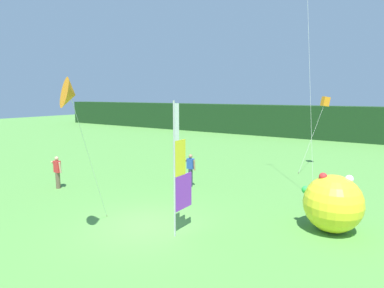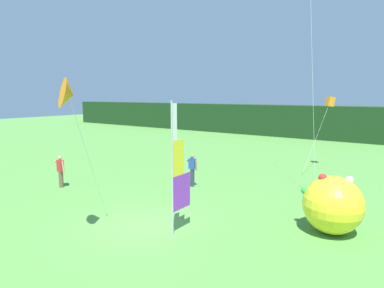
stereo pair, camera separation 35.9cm
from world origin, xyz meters
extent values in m
plane|color=#518E3D|center=(0.00, 0.00, 0.00)|extent=(120.00, 120.00, 0.00)
cube|color=#193819|center=(0.00, 28.21, 1.78)|extent=(80.00, 2.40, 3.57)
cylinder|color=#B7B7BC|center=(1.50, -0.14, 2.27)|extent=(0.06, 0.06, 4.54)
cube|color=purple|center=(1.50, 0.37, 1.42)|extent=(0.02, 0.97, 1.21)
cube|color=yellow|center=(1.50, 0.19, 2.64)|extent=(0.02, 0.60, 1.21)
cube|color=white|center=(1.50, 0.01, 3.85)|extent=(0.02, 0.23, 1.21)
cylinder|color=#2D334C|center=(-1.41, 5.16, 0.47)|extent=(0.22, 0.22, 0.94)
cube|color=#284CA8|center=(-1.41, 5.16, 1.21)|extent=(0.36, 0.20, 0.54)
sphere|color=#A37556|center=(-1.41, 5.16, 1.60)|extent=(0.20, 0.20, 0.20)
cylinder|color=#A37556|center=(-1.64, 5.23, 1.25)|extent=(0.09, 0.48, 0.42)
cylinder|color=#A37556|center=(-1.18, 5.17, 1.15)|extent=(0.09, 0.14, 0.56)
cylinder|color=brown|center=(-6.84, 1.14, 0.42)|extent=(0.22, 0.22, 0.83)
cube|color=red|center=(-6.84, 1.14, 1.13)|extent=(0.36, 0.20, 0.60)
sphere|color=tan|center=(-6.84, 1.14, 1.55)|extent=(0.20, 0.20, 0.20)
cylinder|color=tan|center=(-7.07, 1.20, 1.20)|extent=(0.09, 0.48, 0.42)
cylinder|color=tan|center=(-6.61, 1.15, 1.11)|extent=(0.09, 0.14, 0.56)
sphere|color=yellow|center=(5.82, 3.23, 1.00)|extent=(2.00, 2.00, 2.00)
sphere|color=white|center=(6.24, 3.45, 1.88)|extent=(0.28, 0.28, 0.28)
sphere|color=green|center=(4.88, 3.21, 1.35)|extent=(0.28, 0.28, 0.28)
sphere|color=red|center=(5.47, 3.11, 1.93)|extent=(0.28, 0.28, 0.28)
cylinder|color=brown|center=(2.51, 11.08, 0.04)|extent=(0.03, 0.03, 0.08)
cylinder|color=silver|center=(2.89, 12.40, 2.15)|extent=(0.78, 2.64, 4.31)
cube|color=orange|center=(3.28, 13.71, 4.30)|extent=(0.62, 0.61, 0.64)
cylinder|color=brown|center=(-1.76, -0.19, 0.04)|extent=(0.03, 0.03, 0.08)
cylinder|color=silver|center=(-1.20, -1.29, 2.37)|extent=(1.15, 2.21, 4.76)
cone|color=orange|center=(-0.63, -2.39, 4.75)|extent=(1.08, 0.88, 0.99)
cylinder|color=brown|center=(4.40, 6.73, 0.04)|extent=(0.03, 0.03, 0.08)
cylinder|color=silver|center=(3.73, 7.66, 5.48)|extent=(1.35, 1.86, 10.97)
camera|label=1|loc=(7.69, -8.44, 4.72)|focal=30.31mm
camera|label=2|loc=(7.99, -8.24, 4.72)|focal=30.31mm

